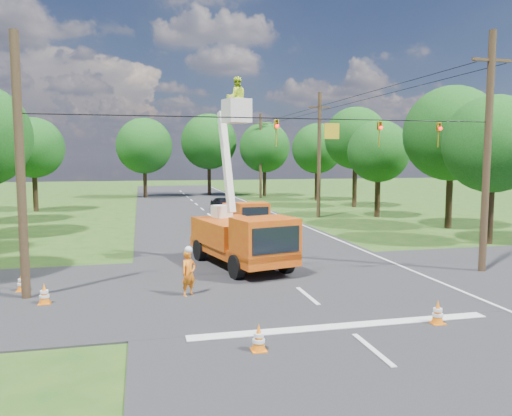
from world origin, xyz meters
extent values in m
plane|color=#1E4915|center=(0.00, 20.00, 0.00)|extent=(140.00, 140.00, 0.00)
cube|color=black|center=(0.00, 20.00, 0.00)|extent=(12.00, 100.00, 0.06)
cube|color=black|center=(0.00, 2.00, 0.00)|extent=(56.00, 10.00, 0.07)
cube|color=silver|center=(0.00, -3.20, 0.00)|extent=(9.00, 0.45, 0.02)
cube|color=silver|center=(5.60, 20.00, 0.00)|extent=(0.12, 90.00, 0.02)
cube|color=#BE350D|center=(-1.33, 5.31, 0.78)|extent=(3.87, 6.87, 0.49)
cube|color=#BE350D|center=(-0.77, 3.06, 1.62)|extent=(2.75, 2.36, 1.62)
cube|color=black|center=(-0.55, 2.17, 1.68)|extent=(2.01, 0.56, 1.03)
cube|color=#BE350D|center=(-1.54, 6.15, 1.46)|extent=(3.43, 4.49, 1.08)
cylinder|color=black|center=(-1.93, 3.05, 0.50)|extent=(0.58, 1.05, 0.99)
cylinder|color=black|center=(0.27, 3.59, 0.50)|extent=(0.58, 1.05, 0.99)
cylinder|color=black|center=(-2.92, 7.03, 0.50)|extent=(0.58, 1.05, 0.99)
cylinder|color=black|center=(-0.72, 7.58, 0.50)|extent=(0.58, 1.05, 0.99)
cube|color=silver|center=(-1.82, 7.31, 2.27)|extent=(0.98, 0.98, 0.59)
cube|color=silver|center=(-1.68, 6.73, 4.65)|extent=(0.64, 1.47, 4.69)
cube|color=silver|center=(-1.41, 5.63, 6.86)|extent=(1.24, 1.24, 1.03)
imported|color=#C6E526|center=(-1.41, 5.63, 7.41)|extent=(0.92, 0.73, 1.84)
cube|color=#BE350D|center=(1.19, 16.33, 0.64)|extent=(2.18, 5.40, 0.40)
cube|color=#BE350D|center=(1.27, 14.43, 1.33)|extent=(2.01, 1.59, 1.33)
cube|color=black|center=(1.30, 13.67, 1.37)|extent=(1.69, 0.13, 0.84)
cube|color=#BE350D|center=(1.16, 17.04, 1.20)|extent=(2.23, 3.37, 0.89)
cylinder|color=black|center=(0.33, 14.61, 0.41)|extent=(0.32, 0.83, 0.82)
cylinder|color=black|center=(2.19, 14.69, 0.41)|extent=(0.32, 0.83, 0.82)
cylinder|color=black|center=(0.18, 17.97, 0.41)|extent=(0.32, 0.83, 0.82)
cylinder|color=black|center=(2.04, 18.05, 0.41)|extent=(0.32, 0.83, 0.82)
imported|color=orange|center=(-4.02, 1.05, 0.82)|extent=(0.71, 0.66, 1.63)
imported|color=black|center=(1.73, 28.48, 0.63)|extent=(2.21, 3.90, 1.25)
cone|color=orange|center=(-2.80, -4.39, 0.38)|extent=(0.36, 0.36, 0.70)
cube|color=orange|center=(-2.80, -4.39, 0.04)|extent=(0.38, 0.38, 0.04)
cylinder|color=white|center=(-2.80, -4.39, 0.44)|extent=(0.26, 0.26, 0.09)
cylinder|color=white|center=(-2.80, -4.39, 0.29)|extent=(0.31, 0.31, 0.09)
cone|color=orange|center=(2.75, -3.58, 0.38)|extent=(0.36, 0.36, 0.70)
cube|color=orange|center=(2.75, -3.58, 0.04)|extent=(0.38, 0.38, 0.04)
cylinder|color=white|center=(2.75, -3.58, 0.44)|extent=(0.26, 0.26, 0.09)
cylinder|color=white|center=(2.75, -3.58, 0.29)|extent=(0.31, 0.31, 0.09)
cone|color=orange|center=(0.51, 8.12, 0.38)|extent=(0.36, 0.36, 0.70)
cube|color=orange|center=(0.51, 8.12, 0.04)|extent=(0.38, 0.38, 0.04)
cylinder|color=white|center=(0.51, 8.12, 0.44)|extent=(0.26, 0.26, 0.09)
cylinder|color=white|center=(0.51, 8.12, 0.29)|extent=(0.31, 0.31, 0.09)
cone|color=orange|center=(1.40, 10.99, 0.38)|extent=(0.36, 0.36, 0.70)
cube|color=orange|center=(1.40, 10.99, 0.04)|extent=(0.38, 0.38, 0.04)
cylinder|color=white|center=(1.40, 10.99, 0.44)|extent=(0.26, 0.26, 0.09)
cylinder|color=white|center=(1.40, 10.99, 0.29)|extent=(0.31, 0.31, 0.09)
cone|color=orange|center=(-8.76, 1.11, 0.38)|extent=(0.36, 0.36, 0.70)
cube|color=orange|center=(-8.76, 1.11, 0.04)|extent=(0.38, 0.38, 0.04)
cylinder|color=white|center=(-8.76, 1.11, 0.44)|extent=(0.26, 0.26, 0.09)
cylinder|color=white|center=(-8.76, 1.11, 0.29)|extent=(0.31, 0.31, 0.09)
cone|color=orange|center=(-9.84, 3.00, 0.38)|extent=(0.36, 0.36, 0.70)
cube|color=orange|center=(-9.84, 3.00, 0.04)|extent=(0.38, 0.38, 0.04)
cylinder|color=white|center=(-9.84, 3.00, 0.44)|extent=(0.26, 0.26, 0.09)
cylinder|color=white|center=(-9.84, 3.00, 0.29)|extent=(0.31, 0.31, 0.09)
cone|color=orange|center=(5.03, 17.34, 0.38)|extent=(0.36, 0.36, 0.70)
cube|color=orange|center=(5.03, 17.34, 0.04)|extent=(0.38, 0.38, 0.04)
cylinder|color=white|center=(5.03, 17.34, 0.44)|extent=(0.26, 0.26, 0.09)
cylinder|color=white|center=(5.03, 17.34, 0.29)|extent=(0.31, 0.31, 0.09)
cylinder|color=#4C3823|center=(8.50, 2.00, 5.00)|extent=(0.30, 0.30, 10.00)
cube|color=#4C3823|center=(8.50, 2.00, 8.80)|extent=(1.80, 0.12, 0.12)
cylinder|color=#4C3823|center=(8.50, 22.00, 5.00)|extent=(0.30, 0.30, 10.00)
cube|color=#4C3823|center=(8.50, 22.00, 8.80)|extent=(1.80, 0.12, 0.12)
cylinder|color=#4C3823|center=(8.50, 42.00, 5.00)|extent=(0.30, 0.30, 10.00)
cube|color=#4C3823|center=(8.50, 42.00, 8.80)|extent=(1.80, 0.12, 0.12)
cylinder|color=#4C3823|center=(-9.50, 2.00, 4.50)|extent=(0.30, 0.30, 9.00)
cylinder|color=black|center=(-0.50, 2.00, 6.30)|extent=(18.00, 0.04, 0.04)
cube|color=gold|center=(1.60, 2.00, 5.85)|extent=(0.60, 0.05, 0.60)
imported|color=gold|center=(-0.60, 2.00, 5.75)|extent=(0.16, 0.20, 1.00)
sphere|color=#FF0C0C|center=(-0.60, 1.88, 6.00)|extent=(0.14, 0.14, 0.14)
imported|color=gold|center=(3.60, 2.00, 5.75)|extent=(0.16, 0.20, 1.00)
sphere|color=#FF0C0C|center=(3.60, 1.88, 6.00)|extent=(0.14, 0.14, 0.14)
imported|color=gold|center=(6.20, 2.00, 5.75)|extent=(0.16, 0.20, 1.00)
sphere|color=#FF0C0C|center=(6.20, 1.88, 6.00)|extent=(0.14, 0.14, 0.14)
cylinder|color=#382616|center=(-14.80, 32.00, 2.02)|extent=(0.44, 0.44, 4.05)
sphere|color=#124513|center=(-14.80, 32.00, 5.70)|extent=(5.40, 5.40, 5.40)
cylinder|color=#382616|center=(13.50, 8.00, 1.98)|extent=(0.44, 0.44, 3.96)
sphere|color=#124513|center=(13.50, 8.00, 5.58)|extent=(5.40, 5.40, 5.40)
cylinder|color=#382616|center=(15.00, 14.00, 2.29)|extent=(0.44, 0.44, 4.58)
sphere|color=#124513|center=(15.00, 14.00, 6.45)|extent=(6.40, 6.40, 6.40)
cylinder|color=#382616|center=(13.20, 21.00, 1.89)|extent=(0.44, 0.44, 3.78)
sphere|color=#124513|center=(13.20, 21.00, 5.33)|extent=(5.00, 5.00, 5.00)
cylinder|color=#382616|center=(14.80, 29.00, 2.38)|extent=(0.44, 0.44, 4.75)
sphere|color=#124513|center=(14.80, 29.00, 6.70)|extent=(6.00, 6.00, 6.00)
cylinder|color=#382616|center=(13.80, 37.00, 2.07)|extent=(0.44, 0.44, 4.14)
sphere|color=#124513|center=(13.80, 37.00, 5.83)|extent=(5.60, 5.60, 5.60)
cylinder|color=#382616|center=(-5.00, 45.00, 2.20)|extent=(0.44, 0.44, 4.40)
sphere|color=#124513|center=(-5.00, 45.00, 6.20)|extent=(6.60, 6.60, 6.60)
cylinder|color=#382616|center=(3.00, 47.00, 2.42)|extent=(0.44, 0.44, 4.84)
sphere|color=#124513|center=(3.00, 47.00, 6.82)|extent=(7.00, 7.00, 7.00)
cylinder|color=#382616|center=(9.50, 44.00, 2.16)|extent=(0.44, 0.44, 4.31)
sphere|color=#124513|center=(9.50, 44.00, 6.08)|extent=(6.20, 6.20, 6.20)
camera|label=1|loc=(-5.60, -16.11, 4.85)|focal=35.00mm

